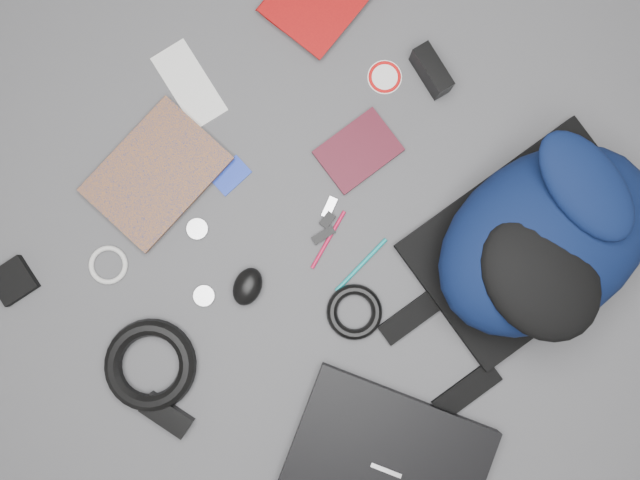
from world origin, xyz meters
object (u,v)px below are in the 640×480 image
Objects in this scene: power_brick at (167,415)px; backpack at (545,240)px; mouse at (248,287)px; comic_book at (122,143)px; laptop at (385,467)px; dvd_case at (358,151)px; compact_camera at (431,71)px; pouch at (13,281)px.

backpack is at bearing 58.53° from power_brick.
mouse is (-0.42, -0.47, -0.09)m from backpack.
laptop is at bearing -8.21° from comic_book.
dvd_case is at bearing 87.49° from power_brick.
dvd_case is 0.24m from compact_camera.
compact_camera reaches higher than pouch.
compact_camera is at bearing 55.14° from comic_book.
backpack is 1.86× the size of comic_book.
pouch is at bearing -121.52° from backpack.
backpack is at bearing 28.49° from comic_book.
compact_camera is at bearing 66.09° from pouch.
mouse is (-0.01, -0.63, -0.01)m from compact_camera.
dvd_case is 1.52× the size of power_brick.
compact_camera is (-0.47, 0.74, 0.01)m from laptop.
compact_camera is 0.96m from power_brick.
dvd_case is 1.98× the size of mouse.
power_brick is (0.03, -0.96, -0.02)m from compact_camera.
backpack is at bearing 43.64° from pouch.
laptop is at bearing -69.30° from backpack.
comic_book is at bearing -139.63° from backpack.
backpack is 0.94m from comic_book.
backpack reaches higher than laptop.
mouse reaches higher than dvd_case.
comic_book is at bearing -128.75° from dvd_case.
comic_book is 2.57× the size of compact_camera.
dvd_case is (0.42, 0.32, -0.00)m from comic_book.
laptop is 0.70m from dvd_case.
compact_camera is at bearing 100.37° from dvd_case.
mouse is at bearing -6.06° from comic_book.
compact_camera is at bearing 173.80° from backpack.
mouse reaches higher than laptop.
power_brick is at bearing -37.28° from comic_book.
power_brick is (0.47, -0.40, 0.00)m from comic_book.
backpack is 0.64m from mouse.
compact_camera is 1.04m from pouch.
backpack reaches higher than mouse.
backpack is at bearing 30.72° from mouse.
power_brick reaches higher than pouch.
laptop is at bearing -32.30° from dvd_case.
laptop is at bearing 13.27° from pouch.
compact_camera is (-0.41, 0.16, -0.08)m from backpack.
backpack reaches higher than power_brick.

